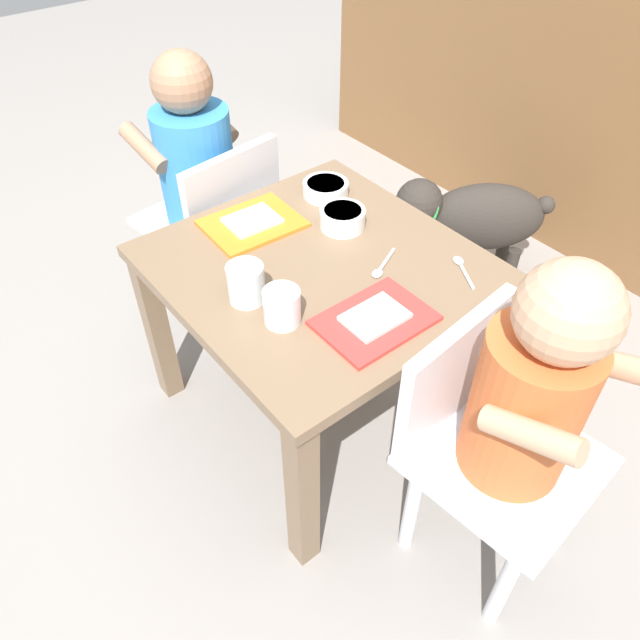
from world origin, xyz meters
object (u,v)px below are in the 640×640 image
seated_child_right (522,400)px  food_tray_left (252,223)px  food_tray_right (375,319)px  water_cup_right (247,286)px  spoon_by_left_tray (463,268)px  spoon_by_right_tray (382,266)px  dining_table (320,291)px  seated_child_left (200,168)px  water_cup_left (282,308)px  veggie_bowl_far (343,218)px  dog (473,216)px  cereal_bowl_right_side (326,188)px

seated_child_right → food_tray_left: size_ratio=3.52×
seated_child_right → food_tray_right: 0.28m
water_cup_right → spoon_by_left_tray: size_ratio=0.78×
spoon_by_right_tray → dining_table: bearing=-134.9°
food_tray_right → dining_table: bearing=171.1°
seated_child_left → food_tray_right: seated_child_left is taller
seated_child_right → water_cup_right: bearing=-157.4°
food_tray_right → spoon_by_right_tray: food_tray_right is taller
water_cup_left → veggie_bowl_far: bearing=120.2°
water_cup_right → spoon_by_left_tray: 0.41m
veggie_bowl_far → seated_child_right: bearing=-9.7°
dining_table → water_cup_right: size_ratio=8.29×
seated_child_right → dog: 0.88m
spoon_by_left_tray → spoon_by_right_tray: bearing=-131.2°
food_tray_left → spoon_by_right_tray: food_tray_left is taller
seated_child_left → veggie_bowl_far: (0.39, 0.11, 0.02)m
spoon_by_right_tray → seated_child_right: bearing=-9.4°
seated_child_right → food_tray_left: bearing=-175.4°
food_tray_right → spoon_by_right_tray: bearing=132.3°
veggie_bowl_far → spoon_by_left_tray: (0.25, 0.09, -0.02)m
water_cup_left → food_tray_right: bearing=50.2°
water_cup_left → dining_table: bearing=119.7°
cereal_bowl_right_side → spoon_by_left_tray: (0.37, 0.04, -0.01)m
seated_child_right → seated_child_left: bearing=-178.8°
food_tray_right → veggie_bowl_far: bearing=150.8°
dog → seated_child_right: bearing=-46.7°
veggie_bowl_far → dining_table: bearing=-59.1°
food_tray_right → veggie_bowl_far: (-0.26, 0.14, 0.02)m
seated_child_right → spoon_by_left_tray: seated_child_right is taller
dog → cereal_bowl_right_side: size_ratio=3.87×
food_tray_left → spoon_by_right_tray: 0.30m
water_cup_right → veggie_bowl_far: (-0.07, 0.28, -0.01)m
seated_child_right → spoon_by_left_tray: bearing=147.2°
dining_table → water_cup_left: size_ratio=9.14×
dog → water_cup_right: (0.12, -0.81, 0.25)m
food_tray_right → spoon_by_left_tray: bearing=90.9°
seated_child_left → seated_child_right: same height
seated_child_left → seated_child_right: (0.92, 0.02, 0.00)m
dog → food_tray_right: size_ratio=2.00×
dining_table → veggie_bowl_far: bearing=120.9°
cereal_bowl_right_side → seated_child_right: bearing=-12.3°
seated_child_left → seated_child_right: 0.92m
food_tray_left → cereal_bowl_right_side: size_ratio=1.97×
dog → spoon_by_right_tray: (0.21, -0.55, 0.22)m
food_tray_right → water_cup_right: (-0.19, -0.14, 0.03)m
seated_child_left → cereal_bowl_right_side: bearing=30.5°
food_tray_right → water_cup_right: bearing=-143.5°
veggie_bowl_far → spoon_by_right_tray: 0.16m
water_cup_right → dining_table: bearing=90.9°
seated_child_left → food_tray_left: 0.27m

